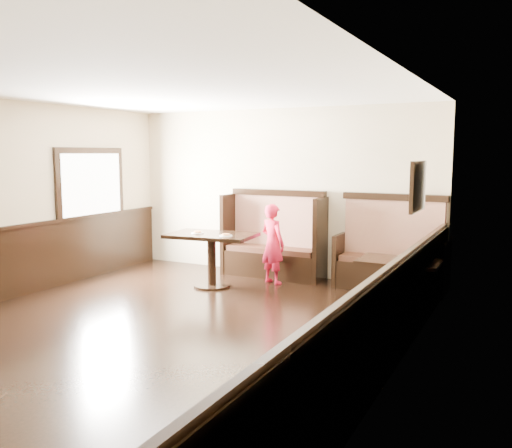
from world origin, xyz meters
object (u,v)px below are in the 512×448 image
Objects in this scene: booth_main at (275,245)px; table_neighbor at (399,274)px; table_main at (212,246)px; child at (273,244)px; booth_neighbor at (391,258)px.

booth_main reaches higher than table_neighbor.
table_main is at bearing 177.32° from table_neighbor.
table_main is 1.09× the size of child.
booth_neighbor is 1.62× the size of table_neighbor.
table_main is (-2.49, -1.13, 0.16)m from booth_neighbor.
booth_main is 1.72× the size of table_neighbor.
booth_neighbor is at bearing -143.62° from child.
booth_neighbor is at bearing 18.02° from table_main.
table_neighbor is at bearing -8.69° from table_main.
table_main is 0.98m from child.
table_main is at bearing -115.33° from booth_main.
booth_neighbor is 1.82m from child.
child reaches higher than table_neighbor.
table_neighbor is (0.40, -1.24, 0.05)m from booth_neighbor.
booth_main is 1.95m from booth_neighbor.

